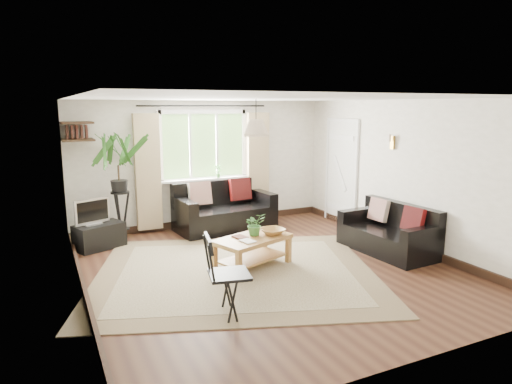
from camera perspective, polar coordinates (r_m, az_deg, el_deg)
name	(u,v)px	position (r m, az deg, el deg)	size (l,w,h in m)	color
floor	(268,268)	(6.65, 1.51, -9.51)	(5.50, 5.50, 0.00)	black
ceiling	(269,98)	(6.24, 1.62, 11.63)	(5.50, 5.50, 0.00)	white
wall_back	(203,164)	(8.85, -6.58, 3.52)	(5.00, 0.02, 2.40)	beige
wall_front	(414,237)	(4.15, 19.20, -5.30)	(5.00, 0.02, 2.40)	beige
wall_left	(76,202)	(5.68, -21.54, -1.22)	(0.02, 5.50, 2.40)	beige
wall_right	(405,175)	(7.79, 18.18, 2.07)	(0.02, 5.50, 2.40)	beige
rug	(236,272)	(6.48, -2.54, -9.97)	(3.83, 3.28, 0.02)	#B8AC8E
window	(204,146)	(8.78, -6.55, 5.76)	(2.50, 0.16, 2.16)	white
door	(341,173)	(9.09, 10.59, 2.32)	(0.06, 0.96, 2.06)	silver
corner_shelf	(77,131)	(8.09, -21.45, 7.09)	(0.50, 0.50, 0.34)	black
pendant_lamp	(256,124)	(6.61, 0.00, 8.55)	(0.36, 0.36, 0.54)	beige
wall_sconce	(391,140)	(7.90, 16.54, 6.22)	(0.12, 0.12, 0.28)	beige
sofa_back	(225,207)	(8.59, -3.91, -1.90)	(1.81, 0.91, 0.85)	black
sofa_right	(387,230)	(7.55, 16.11, -4.56)	(0.78, 1.56, 0.73)	black
coffee_table	(252,252)	(6.62, -0.46, -7.54)	(1.10, 0.60, 0.45)	brown
table_plant	(255,224)	(6.61, -0.15, -4.04)	(0.30, 0.26, 0.33)	#316829
bowl	(273,231)	(6.70, 2.11, -4.94)	(0.34, 0.34, 0.08)	#A17237
book_a	(243,242)	(6.29, -1.64, -6.28)	(0.16, 0.22, 0.02)	white
book_b	(235,238)	(6.49, -2.60, -5.75)	(0.16, 0.22, 0.02)	#592E23
tv_stand	(99,236)	(7.92, -18.99, -5.23)	(0.76, 0.43, 0.41)	black
tv	(92,211)	(7.81, -19.81, -2.26)	(0.58, 0.19, 0.45)	#A5A5AA
palm_stand	(119,188)	(8.09, -16.70, 0.53)	(0.72, 0.72, 1.86)	black
folding_chair	(229,276)	(5.10, -3.37, -10.43)	(0.48, 0.48, 0.93)	black
sill_plant	(218,171)	(8.84, -4.78, 2.66)	(0.14, 0.10, 0.27)	#2D6023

